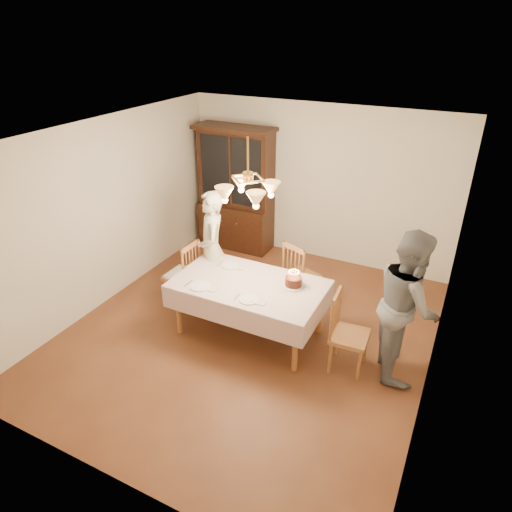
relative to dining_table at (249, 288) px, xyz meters
The scene contains 14 objects.
ground 0.68m from the dining_table, ahead, with size 5.00×5.00×0.00m, color #582C19.
room_shell 0.90m from the dining_table, ahead, with size 5.00×5.00×5.00m.
dining_table is the anchor object (origin of this frame).
china_hutch 2.69m from the dining_table, 122.19° to the left, with size 1.38×0.54×2.16m.
chair_far_side 1.03m from the dining_table, 69.33° to the left, with size 0.56×0.55×1.00m.
chair_left_end 1.21m from the dining_table, behind, with size 0.44×0.46×1.00m.
chair_right_end 1.37m from the dining_table, ahead, with size 0.45×0.47×1.00m.
elderly_woman 0.94m from the dining_table, 151.44° to the left, with size 0.62×0.41×1.71m, color beige.
adult_in_grey 1.92m from the dining_table, ahead, with size 0.87×0.68×1.79m, color slate.
birthday_cake 0.58m from the dining_table, 19.29° to the left, with size 0.30×0.30×0.21m.
place_setting_near_left 0.61m from the dining_table, 144.41° to the right, with size 0.41×0.26×0.02m.
place_setting_near_right 0.41m from the dining_table, 60.79° to the right, with size 0.38×0.23×0.02m.
place_setting_far_left 0.52m from the dining_table, 145.91° to the left, with size 0.37×0.23×0.02m.
chandelier 1.29m from the dining_table, 155.46° to the right, with size 0.62×0.62×0.73m.
Camera 1 is at (2.29, -4.38, 3.73)m, focal length 32.00 mm.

